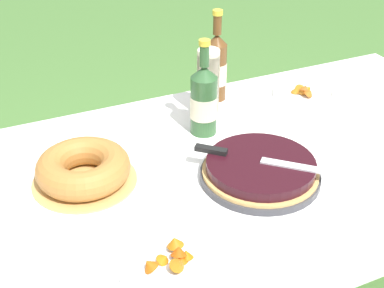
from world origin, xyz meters
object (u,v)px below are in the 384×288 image
(serving_knife, at_px, (250,157))
(cup_stack, at_px, (208,83))
(bundt_cake, at_px, (83,169))
(cider_bottle_amber, at_px, (216,67))
(berry_tart, at_px, (260,170))
(snack_plate_right, at_px, (303,93))
(snack_plate_left, at_px, (168,264))
(cider_bottle_green, at_px, (204,100))

(serving_knife, distance_m, cup_stack, 0.38)
(bundt_cake, relative_size, cider_bottle_amber, 0.90)
(berry_tart, xyz_separation_m, serving_knife, (-0.02, 0.02, 0.04))
(serving_knife, relative_size, snack_plate_right, 1.34)
(cup_stack, distance_m, snack_plate_left, 0.72)
(cider_bottle_green, xyz_separation_m, cider_bottle_amber, (0.14, 0.19, 0.01))
(bundt_cake, xyz_separation_m, snack_plate_left, (0.08, -0.39, -0.03))
(cider_bottle_amber, bearing_deg, berry_tart, -102.78)
(bundt_cake, distance_m, snack_plate_right, 0.86)
(bundt_cake, xyz_separation_m, cup_stack, (0.47, 0.20, 0.07))
(serving_knife, xyz_separation_m, cider_bottle_amber, (0.13, 0.46, 0.06))
(cider_bottle_green, height_order, cider_bottle_amber, cider_bottle_amber)
(berry_tart, distance_m, bundt_cake, 0.47)
(snack_plate_left, bearing_deg, snack_plate_right, 37.49)
(berry_tart, relative_size, bundt_cake, 1.16)
(cider_bottle_amber, bearing_deg, bundt_cake, -151.29)
(cup_stack, relative_size, snack_plate_left, 1.07)
(cider_bottle_amber, relative_size, snack_plate_left, 1.48)
(berry_tart, xyz_separation_m, bundt_cake, (-0.44, 0.18, 0.01))
(snack_plate_left, distance_m, snack_plate_right, 0.95)
(serving_knife, height_order, bundt_cake, bundt_cake)
(cider_bottle_green, xyz_separation_m, snack_plate_right, (0.43, 0.08, -0.10))
(bundt_cake, height_order, cider_bottle_green, cider_bottle_green)
(bundt_cake, relative_size, snack_plate_right, 1.31)
(cider_bottle_amber, xyz_separation_m, snack_plate_left, (-0.47, -0.69, -0.11))
(serving_knife, relative_size, cider_bottle_amber, 0.92)
(serving_knife, height_order, snack_plate_right, serving_knife)
(cup_stack, bearing_deg, berry_tart, -94.71)
(serving_knife, relative_size, cider_bottle_green, 0.96)
(snack_plate_left, bearing_deg, serving_knife, 34.24)
(serving_knife, bearing_deg, berry_tart, 0.00)
(cider_bottle_green, relative_size, cider_bottle_amber, 0.96)
(berry_tart, bearing_deg, cider_bottle_green, 95.75)
(bundt_cake, distance_m, snack_plate_left, 0.40)
(serving_knife, height_order, cider_bottle_amber, cider_bottle_amber)
(cider_bottle_amber, distance_m, snack_plate_left, 0.84)
(bundt_cake, distance_m, cider_bottle_amber, 0.63)
(cup_stack, distance_m, cider_bottle_amber, 0.12)
(berry_tart, distance_m, serving_knife, 0.05)
(berry_tart, bearing_deg, snack_plate_left, -149.72)
(serving_knife, bearing_deg, bundt_cake, -158.40)
(snack_plate_left, height_order, snack_plate_right, snack_plate_right)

